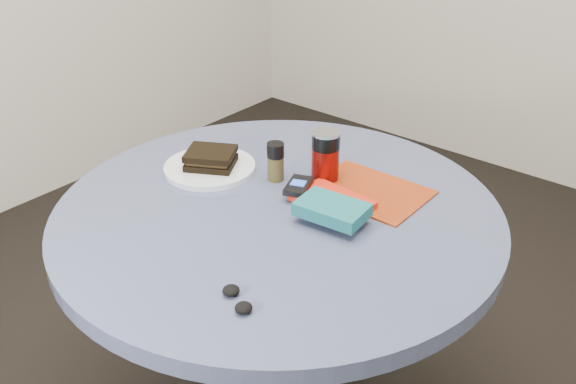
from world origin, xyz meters
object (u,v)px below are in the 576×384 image
Objects in this scene: soda_can at (325,156)px; red_book at (332,201)px; pepper_grinder at (276,161)px; table at (278,267)px; plate at (210,168)px; magazine at (369,191)px; headphones at (237,299)px; novel at (332,209)px; mp3_player at (298,186)px; sandwich at (211,158)px.

red_book is at bearing -45.88° from soda_can.
soda_can is at bearing 38.93° from pepper_grinder.
table is 0.21m from red_book.
plate is 1.33× the size of red_book.
magazine is 2.81× the size of headphones.
pepper_grinder is 0.65× the size of novel.
soda_can reaches higher than plate.
table is 10.81× the size of headphones.
red_book is (0.09, -0.09, -0.05)m from soda_can.
red_book is at bearing 43.20° from table.
table is at bearing 118.11° from headphones.
plate is 0.29m from soda_can.
novel is 1.51× the size of mp3_player.
novel is (0.01, -0.17, 0.03)m from magazine.
plate is at bearing 173.02° from novel.
novel reaches higher than headphones.
mp3_player reaches higher than plate.
pepper_grinder is 1.03× the size of headphones.
headphones reaches higher than plate.
plate is 0.53m from headphones.
headphones is at bearing -39.58° from sandwich.
soda_can is 0.11m from mp3_player.
table is 0.38m from headphones.
novel is at bearing 10.44° from table.
magazine is (0.36, 0.16, -0.03)m from sandwich.
magazine is at bearing 23.42° from plate.
novel reaches higher than table.
novel is at bearing -49.12° from soda_can.
red_book is 1.84× the size of headphones.
magazine is 0.17m from novel.
magazine is (0.12, 0.02, -0.06)m from soda_can.
pepper_grinder is at bearing 155.46° from novel.
mp3_player is at bearing 154.16° from novel.
sandwich is at bearing 172.85° from novel.
plate is at bearing -166.80° from red_book.
soda_can reaches higher than table.
soda_can is 1.36× the size of headphones.
plate is (-0.25, 0.03, 0.17)m from table.
pepper_grinder reaches higher than table.
headphones is at bearing -90.76° from novel.
soda_can is 0.86× the size of novel.
pepper_grinder is 0.47m from headphones.
red_book is (0.34, 0.05, 0.00)m from plate.
pepper_grinder is at bearing -156.98° from magazine.
soda_can reaches higher than novel.
magazine is at bearing 78.71° from red_book.
novel is (0.22, -0.07, -0.02)m from pepper_grinder.
sandwich is (0.00, 0.00, 0.03)m from plate.
soda_can is 1.32× the size of pepper_grinder.
pepper_grinder reaches higher than headphones.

